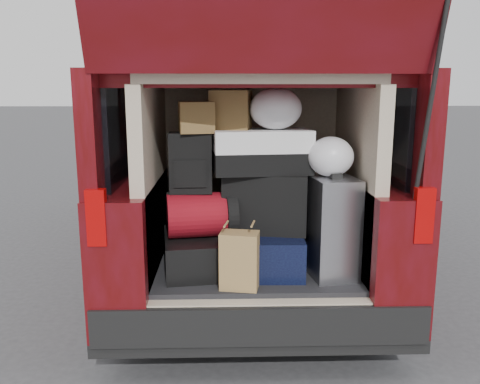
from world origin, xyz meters
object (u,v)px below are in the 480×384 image
object	(u,v)px
black_soft_case	(266,201)
backpack	(191,163)
navy_hardshell	(265,250)
silver_roller	(330,226)
twotone_duffel	(262,151)
red_duffel	(201,215)
black_hardshell	(198,252)
kraft_bag	(239,260)

from	to	relation	value
black_soft_case	backpack	bearing A→B (deg)	-166.66
navy_hardshell	black_soft_case	xyz separation A→B (m)	(0.01, 0.04, 0.31)
silver_roller	twotone_duffel	size ratio (longest dim) A/B	1.03
red_duffel	black_soft_case	xyz separation A→B (m)	(0.41, 0.05, 0.07)
black_hardshell	silver_roller	size ratio (longest dim) A/B	0.91
red_duffel	black_hardshell	bearing A→B (deg)	142.54
red_duffel	backpack	xyz separation A→B (m)	(-0.06, 0.03, 0.32)
black_hardshell	silver_roller	bearing A→B (deg)	-13.80
black_soft_case	navy_hardshell	bearing A→B (deg)	-93.89
backpack	twotone_duffel	world-z (taller)	twotone_duffel
black_hardshell	red_duffel	size ratio (longest dim) A/B	1.32
kraft_bag	black_soft_case	size ratio (longest dim) A/B	0.64
red_duffel	black_soft_case	size ratio (longest dim) A/B	0.82
navy_hardshell	red_duffel	world-z (taller)	red_duffel
navy_hardshell	silver_roller	bearing A→B (deg)	-11.39
black_hardshell	silver_roller	distance (m)	0.84
black_hardshell	navy_hardshell	distance (m)	0.42
red_duffel	backpack	world-z (taller)	backpack
silver_roller	black_soft_case	size ratio (longest dim) A/B	1.18
navy_hardshell	silver_roller	world-z (taller)	silver_roller
kraft_bag	twotone_duffel	xyz separation A→B (m)	(0.15, 0.34, 0.58)
kraft_bag	red_duffel	size ratio (longest dim) A/B	0.79
silver_roller	black_hardshell	bearing A→B (deg)	165.26
black_hardshell	silver_roller	xyz separation A→B (m)	(0.82, -0.09, 0.19)
twotone_duffel	black_soft_case	bearing A→B (deg)	10.19
silver_roller	backpack	distance (m)	0.94
navy_hardshell	kraft_bag	distance (m)	0.36
black_hardshell	black_soft_case	bearing A→B (deg)	-2.19
kraft_bag	red_duffel	world-z (taller)	red_duffel
black_hardshell	red_duffel	xyz separation A→B (m)	(0.03, -0.02, 0.25)
black_soft_case	backpack	world-z (taller)	backpack
silver_roller	red_duffel	world-z (taller)	silver_roller
silver_roller	kraft_bag	xyz separation A→B (m)	(-0.56, -0.22, -0.14)
red_duffel	backpack	size ratio (longest dim) A/B	1.14
kraft_bag	twotone_duffel	bearing A→B (deg)	77.57
navy_hardshell	silver_roller	distance (m)	0.44
kraft_bag	black_hardshell	bearing A→B (deg)	139.67
silver_roller	kraft_bag	bearing A→B (deg)	-166.63
silver_roller	twotone_duffel	distance (m)	0.62
kraft_bag	backpack	size ratio (longest dim) A/B	0.90
black_hardshell	kraft_bag	bearing A→B (deg)	-58.20
kraft_bag	twotone_duffel	distance (m)	0.69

